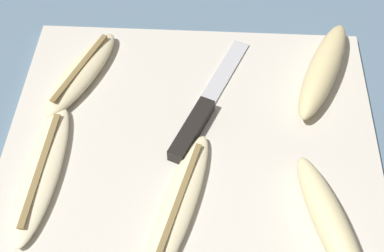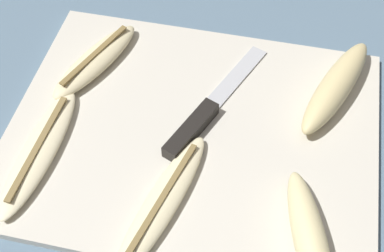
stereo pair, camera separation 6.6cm
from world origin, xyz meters
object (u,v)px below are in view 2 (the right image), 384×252
at_px(banana_soft_right, 311,243).
at_px(banana_pale_long, 162,203).
at_px(banana_cream_curved, 96,61).
at_px(banana_bright_far, 39,151).
at_px(knife, 198,118).
at_px(banana_mellow_near, 336,86).

xyz_separation_m(banana_soft_right, banana_pale_long, (-0.16, 0.02, -0.01)).
height_order(banana_soft_right, banana_cream_curved, banana_soft_right).
bearing_deg(banana_bright_far, banana_cream_curved, 82.99).
xyz_separation_m(knife, banana_bright_far, (-0.17, -0.09, 0.00)).
xyz_separation_m(banana_mellow_near, banana_pale_long, (-0.18, -0.21, -0.01)).
distance_m(knife, banana_soft_right, 0.21).
relative_size(banana_mellow_near, banana_pale_long, 0.90).
xyz_separation_m(knife, banana_cream_curved, (-0.16, 0.06, 0.00)).
relative_size(knife, banana_cream_curved, 1.29).
bearing_deg(banana_pale_long, banana_cream_curved, 126.53).
bearing_deg(banana_cream_curved, banana_soft_right, -34.23).
xyz_separation_m(knife, banana_mellow_near, (0.16, 0.08, 0.01)).
xyz_separation_m(banana_soft_right, banana_bright_far, (-0.33, 0.05, -0.01)).
distance_m(banana_bright_far, banana_pale_long, 0.17).
relative_size(knife, banana_pale_long, 1.06).
bearing_deg(knife, banana_cream_curved, 179.76).
bearing_deg(banana_soft_right, banana_cream_curved, 145.77).
height_order(banana_soft_right, banana_mellow_near, banana_mellow_near).
distance_m(knife, banana_cream_curved, 0.17).
relative_size(banana_soft_right, banana_cream_curved, 1.05).
bearing_deg(banana_bright_far, banana_mellow_near, 26.66).
distance_m(banana_soft_right, banana_bright_far, 0.33).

